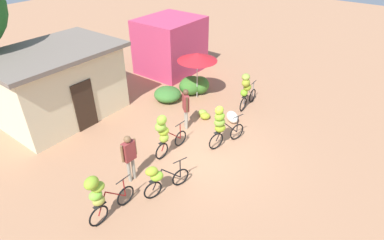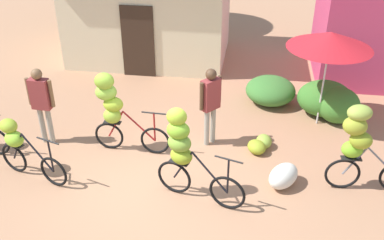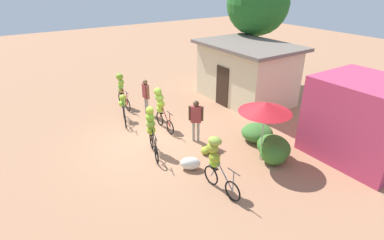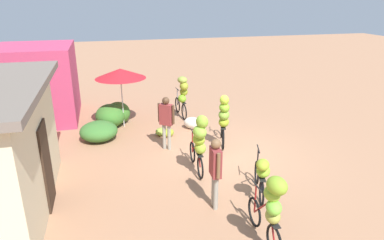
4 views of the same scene
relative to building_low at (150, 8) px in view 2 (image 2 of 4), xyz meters
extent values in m
plane|color=#A87655|center=(1.50, -6.38, -1.49)|extent=(60.00, 60.00, 0.00)
cube|color=beige|center=(0.00, 0.00, -0.10)|extent=(4.54, 3.09, 2.79)
cube|color=#332319|center=(0.00, -1.56, -0.49)|extent=(0.90, 0.06, 2.00)
cube|color=#C33B62|center=(6.49, -0.48, -0.06)|extent=(3.20, 2.80, 2.88)
ellipsoid|color=#3B742F|center=(3.64, -2.66, -1.17)|extent=(1.23, 1.26, 0.65)
ellipsoid|color=#3A762A|center=(4.90, -3.09, -1.07)|extent=(1.28, 1.08, 0.84)
ellipsoid|color=#3C7629|center=(5.17, -3.39, -1.08)|extent=(0.97, 0.92, 0.83)
cylinder|color=beige|center=(4.73, -3.57, -0.43)|extent=(0.04, 0.04, 2.13)
cone|color=red|center=(4.73, -3.57, 0.53)|extent=(1.81, 1.81, 0.35)
torus|color=black|center=(-0.34, -6.63, -1.19)|extent=(0.60, 0.24, 0.62)
torus|color=black|center=(-1.28, -6.32, -1.19)|extent=(0.60, 0.24, 0.62)
cylinder|color=black|center=(-1.11, -6.37, -0.87)|extent=(0.37, 0.15, 0.66)
cylinder|color=black|center=(-0.65, -6.53, -0.87)|extent=(0.64, 0.24, 0.67)
cylinder|color=black|center=(-0.34, -6.63, -0.51)|extent=(0.48, 0.18, 0.03)
cylinder|color=black|center=(-0.34, -6.63, -0.85)|extent=(0.04, 0.04, 0.68)
cube|color=black|center=(-1.18, -6.35, -0.85)|extent=(0.39, 0.25, 0.02)
ellipsoid|color=#8DC630|center=(-1.14, -6.39, -0.69)|extent=(0.50, 0.47, 0.30)
ellipsoid|color=#96AF2B|center=(-1.25, -6.31, -0.47)|extent=(0.48, 0.45, 0.26)
torus|color=black|center=(1.28, -5.32, -1.19)|extent=(0.62, 0.08, 0.62)
torus|color=black|center=(0.30, -5.28, -1.19)|extent=(0.62, 0.08, 0.62)
cylinder|color=maroon|center=(0.47, -5.29, -0.88)|extent=(0.38, 0.05, 0.64)
cylinder|color=maroon|center=(0.96, -5.31, -0.88)|extent=(0.67, 0.06, 0.65)
cylinder|color=black|center=(1.28, -5.32, -0.54)|extent=(0.50, 0.05, 0.03)
cylinder|color=maroon|center=(1.28, -5.32, -0.86)|extent=(0.04, 0.04, 0.65)
cube|color=black|center=(0.39, -5.28, -0.85)|extent=(0.37, 0.16, 0.02)
ellipsoid|color=#96BA35|center=(0.42, -5.31, -0.67)|extent=(0.39, 0.33, 0.33)
ellipsoid|color=#9BBA2B|center=(0.45, -5.28, -0.43)|extent=(0.42, 0.35, 0.30)
ellipsoid|color=#92C63E|center=(0.32, -5.27, -0.17)|extent=(0.47, 0.40, 0.33)
ellipsoid|color=#87B232|center=(0.33, -5.33, 0.10)|extent=(0.42, 0.35, 0.34)
torus|color=black|center=(2.88, -6.79, -1.16)|extent=(0.65, 0.24, 0.67)
torus|color=black|center=(1.90, -6.49, -1.16)|extent=(0.65, 0.24, 0.67)
cylinder|color=black|center=(2.07, -6.55, -0.84)|extent=(0.38, 0.15, 0.66)
cylinder|color=black|center=(2.56, -6.70, -0.84)|extent=(0.67, 0.24, 0.67)
cylinder|color=black|center=(2.88, -6.79, -0.46)|extent=(0.49, 0.17, 0.03)
cylinder|color=black|center=(2.88, -6.79, -0.81)|extent=(0.04, 0.04, 0.70)
cube|color=black|center=(2.00, -6.52, -0.80)|extent=(0.39, 0.24, 0.02)
ellipsoid|color=#8CA524|center=(2.05, -6.55, -0.63)|extent=(0.51, 0.48, 0.31)
ellipsoid|color=olive|center=(2.01, -6.54, -0.38)|extent=(0.52, 0.48, 0.31)
ellipsoid|color=#7AB129|center=(2.00, -6.53, -0.13)|extent=(0.45, 0.39, 0.31)
ellipsoid|color=#99BC2C|center=(1.97, -6.52, 0.12)|extent=(0.36, 0.29, 0.31)
torus|color=black|center=(4.92, -5.93, -1.17)|extent=(0.65, 0.09, 0.64)
cylinder|color=slate|center=(5.09, -5.92, -0.87)|extent=(0.37, 0.06, 0.62)
cylinder|color=slate|center=(5.58, -5.90, -0.87)|extent=(0.66, 0.07, 0.63)
cube|color=black|center=(5.02, -5.93, -0.82)|extent=(0.37, 0.16, 0.02)
ellipsoid|color=#7AB928|center=(5.02, -5.88, -0.65)|extent=(0.43, 0.36, 0.31)
ellipsoid|color=olive|center=(5.10, -5.97, -0.40)|extent=(0.42, 0.35, 0.32)
ellipsoid|color=#959F2C|center=(4.96, -5.94, -0.14)|extent=(0.43, 0.35, 0.34)
ellipsoid|color=#96AA40|center=(5.01, -5.89, 0.10)|extent=(0.52, 0.47, 0.27)
ellipsoid|color=#8CA93B|center=(3.51, -4.76, -1.35)|extent=(0.37, 0.42, 0.28)
ellipsoid|color=olive|center=(3.36, -4.99, -1.35)|extent=(0.54, 0.55, 0.28)
ellipsoid|color=silver|center=(3.87, -6.02, -1.27)|extent=(0.76, 0.83, 0.44)
cylinder|color=gray|center=(-1.01, -5.23, -1.08)|extent=(0.11, 0.11, 0.83)
cylinder|color=gray|center=(-1.19, -5.22, -1.08)|extent=(0.11, 0.11, 0.83)
cube|color=maroon|center=(-1.10, -5.23, -0.33)|extent=(0.41, 0.22, 0.66)
cylinder|color=brown|center=(-0.85, -5.24, -0.30)|extent=(0.08, 0.08, 0.59)
cylinder|color=brown|center=(-1.35, -5.21, -0.30)|extent=(0.08, 0.08, 0.59)
sphere|color=brown|center=(-1.10, -5.23, 0.11)|extent=(0.23, 0.23, 0.23)
cylinder|color=gray|center=(2.41, -4.69, -1.08)|extent=(0.11, 0.11, 0.84)
cylinder|color=gray|center=(2.29, -4.83, -1.08)|extent=(0.11, 0.11, 0.84)
cube|color=maroon|center=(2.35, -4.76, -0.32)|extent=(0.41, 0.43, 0.66)
cylinder|color=#4C3321|center=(2.51, -4.57, -0.29)|extent=(0.08, 0.08, 0.60)
cylinder|color=#4C3321|center=(2.19, -4.95, -0.29)|extent=(0.08, 0.08, 0.60)
sphere|color=#4C3321|center=(2.35, -4.76, 0.12)|extent=(0.23, 0.23, 0.23)
camera|label=1|loc=(-5.99, -11.33, 5.60)|focal=29.28mm
camera|label=2|loc=(3.16, -12.79, 3.77)|focal=41.57mm
camera|label=3|loc=(11.18, -10.82, 4.54)|focal=28.56mm
camera|label=4|loc=(-7.59, -3.00, 3.14)|focal=32.18mm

